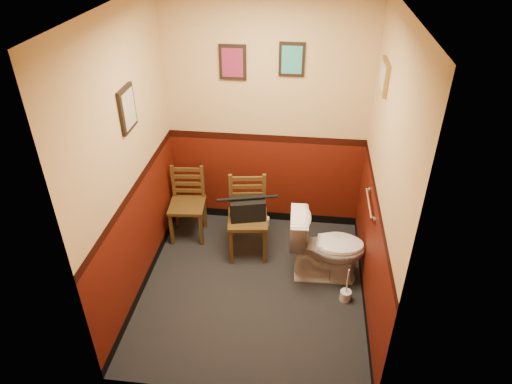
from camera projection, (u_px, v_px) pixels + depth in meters
The scene contains 17 objects.
floor at pixel (253, 287), 4.67m from camera, with size 2.20×2.40×0.00m, color black.
ceiling at pixel (252, 8), 3.21m from camera, with size 2.20×2.40×0.00m, color silver.
wall_back at pixel (266, 118), 4.94m from camera, with size 2.20×2.70×0.00m, color #4A1108.
wall_front at pixel (229, 267), 2.93m from camera, with size 2.20×2.70×0.00m, color #4A1108.
wall_left at pixel (130, 166), 4.05m from camera, with size 2.40×2.70×0.00m, color #4A1108.
wall_right at pixel (382, 181), 3.83m from camera, with size 2.40×2.70×0.00m, color #4A1108.
grab_bar at pixel (370, 204), 4.26m from camera, with size 0.05×0.56×0.06m.
framed_print_back_a at pixel (233, 62), 4.63m from camera, with size 0.28×0.04×0.36m.
framed_print_back_b at pixel (292, 59), 4.55m from camera, with size 0.26×0.04×0.34m.
framed_print_left at pixel (127, 109), 3.86m from camera, with size 0.04×0.30×0.38m.
framed_print_right at pixel (384, 77), 3.95m from camera, with size 0.04×0.34×0.28m.
toilet at pixel (327, 247), 4.62m from camera, with size 0.43×0.78×0.76m, color white.
toilet_brush at pixel (346, 295), 4.49m from camera, with size 0.11×0.11×0.39m.
chair_left at pixel (188, 204), 5.20m from camera, with size 0.42×0.42×0.84m.
chair_right at pixel (248, 217), 4.93m from camera, with size 0.47×0.47×0.90m.
handbag at pixel (248, 209), 4.82m from camera, with size 0.40×0.27×0.27m.
tp_stack at pixel (260, 219), 5.52m from camera, with size 0.23×0.12×0.20m.
Camera 1 is at (0.43, -3.37, 3.34)m, focal length 32.00 mm.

